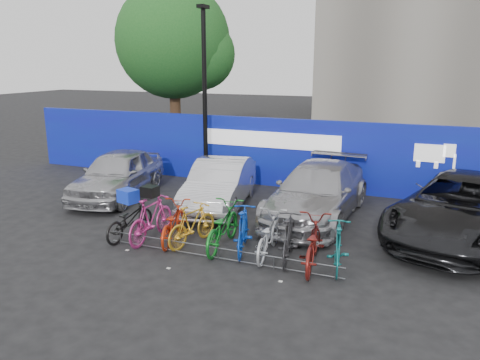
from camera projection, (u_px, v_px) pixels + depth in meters
The scene contains 21 objects.
ground at pixel (229, 250), 10.94m from camera, with size 100.00×100.00×0.00m, color black.
hoarding at pixel (298, 154), 16.04m from camera, with size 22.00×0.18×2.40m.
tree at pixel (178, 44), 21.19m from camera, with size 5.40×5.20×7.80m.
lamppost at pixel (205, 92), 16.15m from camera, with size 0.25×0.50×6.11m.
bike_rack at pixel (218, 253), 10.36m from camera, with size 5.60×0.03×0.30m.
car_0 at pixel (118, 174), 15.12m from camera, with size 1.79×4.45×1.52m, color #A9A9AE.
car_1 at pixel (220, 184), 14.04m from camera, with size 1.51×4.33×1.43m, color silver.
car_2 at pixel (318, 192), 13.10m from camera, with size 2.09×5.15×1.50m, color #A1A0A5.
car_3 at pixel (463, 208), 11.49m from camera, with size 2.62×5.67×1.58m, color black.
bike_0 at pixel (130, 220), 11.64m from camera, with size 0.61×1.74×0.91m, color black.
bike_1 at pixel (151, 219), 11.42m from camera, with size 0.53×1.86×1.12m, color #C42F84.
bike_2 at pixel (173, 223), 11.37m from camera, with size 0.64×1.83×0.96m, color red.
bike_3 at pixel (192, 225), 11.17m from camera, with size 0.47×1.68×1.01m, color gold.
bike_4 at pixel (222, 227), 10.96m from camera, with size 0.70×2.02×1.06m, color #12721E.
bike_5 at pixel (243, 230), 10.74m from camera, with size 0.50×1.77×1.06m, color #0D3EBA.
bike_6 at pixel (268, 235), 10.53m from camera, with size 0.64×1.85×0.97m, color #B2B5BA.
bike_7 at pixel (288, 238), 10.26m from camera, with size 0.49×1.74×1.04m, color #29292C.
bike_8 at pixel (312, 243), 9.96m from camera, with size 0.70×2.01×1.06m, color maroon.
bike_9 at pixel (338, 246), 9.85m from camera, with size 0.48×1.69×1.02m, color #126768.
cargo_crate at pixel (128, 196), 11.49m from camera, with size 0.46×0.35×0.33m, color #1231CD.
cargo_topcase at pixel (150, 191), 11.25m from camera, with size 0.36×0.32×0.26m, color black.
Camera 1 is at (4.04, -9.37, 4.29)m, focal length 35.00 mm.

